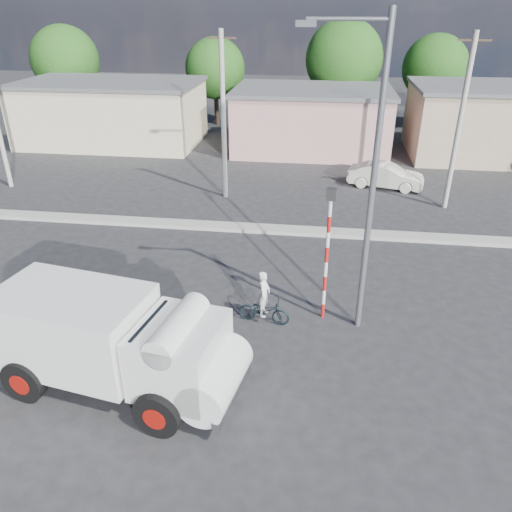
# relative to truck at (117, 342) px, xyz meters

# --- Properties ---
(ground_plane) EXTENTS (120.00, 120.00, 0.00)m
(ground_plane) POSITION_rel_truck_xyz_m (1.94, 2.52, -1.46)
(ground_plane) COLOR #252527
(ground_plane) RESTS_ON ground
(median) EXTENTS (40.00, 0.80, 0.16)m
(median) POSITION_rel_truck_xyz_m (1.94, 10.52, -1.38)
(median) COLOR #99968E
(median) RESTS_ON ground
(truck) EXTENTS (6.70, 3.41, 2.64)m
(truck) POSITION_rel_truck_xyz_m (0.00, 0.00, 0.00)
(truck) COLOR black
(truck) RESTS_ON ground
(bicycle) EXTENTS (1.71, 0.79, 0.87)m
(bicycle) POSITION_rel_truck_xyz_m (3.30, 3.47, -1.03)
(bicycle) COLOR black
(bicycle) RESTS_ON ground
(cyclist) EXTENTS (0.43, 0.59, 1.51)m
(cyclist) POSITION_rel_truck_xyz_m (3.30, 3.47, -0.71)
(cyclist) COLOR white
(cyclist) RESTS_ON ground
(car_cream) EXTENTS (4.20, 2.26, 1.32)m
(car_cream) POSITION_rel_truck_xyz_m (8.28, 17.14, -0.81)
(car_cream) COLOR beige
(car_cream) RESTS_ON ground
(traffic_pole) EXTENTS (0.28, 0.18, 4.36)m
(traffic_pole) POSITION_rel_truck_xyz_m (5.14, 4.02, 1.13)
(traffic_pole) COLOR red
(traffic_pole) RESTS_ON ground
(streetlight) EXTENTS (2.34, 0.22, 9.00)m
(streetlight) POSITION_rel_truck_xyz_m (6.08, 3.72, 3.50)
(streetlight) COLOR slate
(streetlight) RESTS_ON ground
(building_row) EXTENTS (37.80, 7.30, 4.44)m
(building_row) POSITION_rel_truck_xyz_m (3.04, 24.52, 0.67)
(building_row) COLOR beige
(building_row) RESTS_ON ground
(tree_row) EXTENTS (43.62, 7.43, 8.42)m
(tree_row) POSITION_rel_truck_xyz_m (5.70, 30.97, 3.53)
(tree_row) COLOR #38281E
(tree_row) RESTS_ON ground
(utility_poles) EXTENTS (35.40, 0.24, 8.00)m
(utility_poles) POSITION_rel_truck_xyz_m (5.19, 14.52, 2.60)
(utility_poles) COLOR #99968E
(utility_poles) RESTS_ON ground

